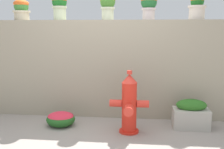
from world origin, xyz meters
The scene contains 10 objects.
ground_plane centered at (0.00, 0.00, 0.00)m, with size 24.00×24.00×0.00m, color gray.
stone_wall centered at (0.00, 1.28, 0.81)m, with size 4.94×0.38×1.63m, color gray.
potted_plant_1 centered at (-1.46, 1.31, 1.83)m, with size 0.29×0.29×0.36m.
potted_plant_2 centered at (-0.77, 1.25, 1.88)m, with size 0.26×0.26×0.42m.
potted_plant_3 centered at (0.04, 1.25, 1.89)m, with size 0.26×0.26×0.42m.
potted_plant_4 centered at (0.71, 1.27, 1.88)m, with size 0.27×0.27×0.42m.
potted_plant_5 centered at (1.49, 1.31, 1.84)m, with size 0.29×0.29×0.39m.
fire_hydrant centered at (0.44, 0.47, 0.41)m, with size 0.56×0.44×0.91m.
flower_bush_left centered at (-0.62, 0.63, 0.12)m, with size 0.44×0.40×0.22m.
planter_box centered at (1.36, 0.74, 0.21)m, with size 0.53×0.30×0.45m.
Camera 1 is at (0.57, -3.18, 1.48)m, focal length 42.45 mm.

